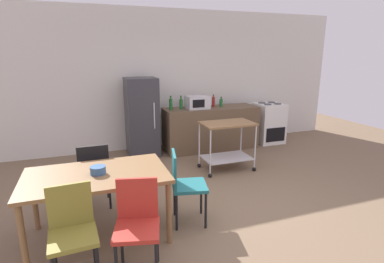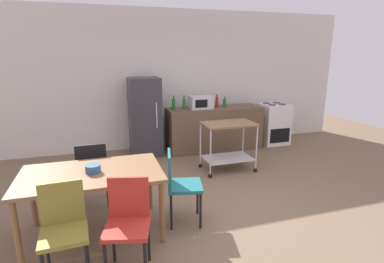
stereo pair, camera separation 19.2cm
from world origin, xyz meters
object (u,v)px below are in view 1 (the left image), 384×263
(kitchen_cart, at_px, (227,138))
(bottle_hot_sauce, at_px, (181,104))
(bottle_olive_oil, at_px, (213,102))
(bottle_wine, at_px, (221,103))
(chair_red, at_px, (137,221))
(chair_black, at_px, (94,171))
(dining_table, at_px, (97,180))
(chair_teal, at_px, (184,182))
(microwave, at_px, (197,102))
(refrigerator, at_px, (142,117))
(bottle_soda, at_px, (171,104))
(chair_olive, at_px, (72,229))
(fruit_bowl, at_px, (98,170))
(stove_oven, at_px, (268,123))

(kitchen_cart, xyz_separation_m, bottle_hot_sauce, (-0.43, 1.25, 0.44))
(bottle_olive_oil, xyz_separation_m, bottle_wine, (0.16, -0.03, -0.02))
(chair_red, bearing_deg, chair_black, 117.03)
(kitchen_cart, bearing_deg, dining_table, -148.75)
(chair_teal, xyz_separation_m, microwave, (1.16, 2.60, 0.51))
(refrigerator, relative_size, microwave, 3.37)
(bottle_soda, bearing_deg, bottle_hot_sauce, 0.00)
(chair_olive, relative_size, kitchen_cart, 0.98)
(refrigerator, bearing_deg, bottle_soda, -6.42)
(fruit_bowl, bearing_deg, bottle_soda, 59.21)
(refrigerator, xyz_separation_m, microwave, (1.14, -0.11, 0.25))
(kitchen_cart, relative_size, microwave, 1.98)
(dining_table, bearing_deg, bottle_wine, 43.94)
(chair_olive, distance_m, fruit_bowl, 0.73)
(chair_teal, bearing_deg, chair_black, 65.60)
(chair_black, height_order, refrigerator, refrigerator)
(chair_teal, distance_m, fruit_bowl, 0.99)
(dining_table, height_order, refrigerator, refrigerator)
(dining_table, xyz_separation_m, bottle_hot_sauce, (1.80, 2.60, 0.34))
(chair_red, height_order, bottle_soda, bottle_soda)
(bottle_hot_sauce, bearing_deg, stove_oven, -0.44)
(chair_black, distance_m, chair_red, 1.44)
(refrigerator, bearing_deg, chair_teal, -90.50)
(dining_table, xyz_separation_m, fruit_bowl, (0.02, -0.01, 0.12))
(bottle_soda, distance_m, fruit_bowl, 3.05)
(chair_black, bearing_deg, kitchen_cart, -164.05)
(chair_teal, bearing_deg, fruit_bowl, 100.68)
(stove_oven, bearing_deg, chair_black, -154.23)
(refrigerator, xyz_separation_m, bottle_olive_oil, (1.52, -0.05, 0.24))
(chair_teal, height_order, bottle_olive_oil, bottle_olive_oil)
(microwave, relative_size, bottle_wine, 2.18)
(bottle_soda, bearing_deg, dining_table, -121.25)
(bottle_olive_oil, bearing_deg, chair_teal, -120.10)
(bottle_olive_oil, bearing_deg, bottle_wine, -11.86)
(chair_red, bearing_deg, microwave, 75.01)
(dining_table, distance_m, bottle_olive_oil, 3.65)
(fruit_bowl, bearing_deg, bottle_wine, 44.30)
(chair_olive, distance_m, stove_oven, 5.25)
(chair_red, bearing_deg, bottle_wine, 68.47)
(chair_teal, height_order, refrigerator, refrigerator)
(microwave, xyz_separation_m, fruit_bowl, (-2.11, -2.57, -0.24))
(bottle_soda, xyz_separation_m, bottle_olive_oil, (0.94, 0.02, -0.00))
(chair_teal, distance_m, stove_oven, 3.93)
(dining_table, bearing_deg, kitchen_cart, 31.25)
(refrigerator, height_order, bottle_olive_oil, refrigerator)
(stove_oven, bearing_deg, microwave, -178.95)
(chair_teal, distance_m, bottle_olive_oil, 3.12)
(refrigerator, distance_m, bottle_olive_oil, 1.54)
(refrigerator, bearing_deg, stove_oven, -1.60)
(dining_table, distance_m, bottle_hot_sauce, 3.18)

